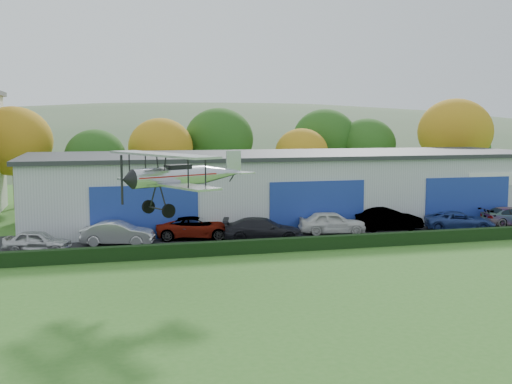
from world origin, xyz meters
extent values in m
plane|color=#346A21|center=(0.00, 0.00, 0.00)|extent=(300.00, 300.00, 0.00)
cube|color=black|center=(3.00, 21.00, 0.03)|extent=(48.00, 9.00, 0.05)
cube|color=black|center=(3.00, 16.20, 0.40)|extent=(46.00, 0.60, 0.80)
cube|color=#B2B7BC|center=(5.00, 28.00, 2.50)|extent=(40.00, 12.00, 5.00)
cube|color=#2D3033|center=(5.00, 28.00, 5.15)|extent=(40.60, 12.60, 0.30)
cube|color=#1E3696|center=(-7.00, 21.95, 1.80)|extent=(7.00, 0.12, 3.60)
cube|color=#1E3696|center=(5.00, 21.95, 1.80)|extent=(7.00, 0.12, 3.60)
cube|color=#1E3696|center=(17.00, 21.95, 1.80)|extent=(7.00, 0.12, 3.60)
cylinder|color=#3D2614|center=(-17.00, 40.00, 1.57)|extent=(0.36, 0.36, 3.15)
ellipsoid|color=#B47116|center=(-17.00, 40.00, 6.03)|extent=(6.84, 6.84, 6.16)
cylinder|color=#3D2614|center=(-10.00, 38.00, 1.22)|extent=(0.36, 0.36, 2.45)
ellipsoid|color=#1E4C14|center=(-10.00, 38.00, 4.69)|extent=(5.32, 5.32, 4.79)
cylinder|color=#3D2614|center=(-4.00, 40.00, 1.40)|extent=(0.36, 0.36, 2.80)
ellipsoid|color=#B47116|center=(-4.00, 40.00, 5.36)|extent=(6.08, 6.08, 5.47)
cylinder|color=#3D2614|center=(2.00, 42.00, 1.57)|extent=(0.36, 0.36, 3.15)
ellipsoid|color=#1E4C14|center=(2.00, 42.00, 6.03)|extent=(6.84, 6.84, 6.16)
cylinder|color=#3D2614|center=(10.00, 40.00, 1.22)|extent=(0.36, 0.36, 2.45)
ellipsoid|color=#B47116|center=(10.00, 40.00, 4.69)|extent=(5.32, 5.32, 4.79)
cylinder|color=#3D2614|center=(18.00, 42.00, 1.40)|extent=(0.36, 0.36, 2.80)
ellipsoid|color=#1E4C14|center=(18.00, 42.00, 5.36)|extent=(6.08, 6.08, 5.47)
cylinder|color=#3D2614|center=(26.00, 38.00, 1.75)|extent=(0.36, 0.36, 3.50)
ellipsoid|color=#B47116|center=(26.00, 38.00, 6.70)|extent=(7.60, 7.60, 6.84)
cylinder|color=#3D2614|center=(30.00, 42.00, 1.22)|extent=(0.36, 0.36, 2.45)
ellipsoid|color=#1E4C14|center=(30.00, 42.00, 4.69)|extent=(5.32, 5.32, 4.79)
cylinder|color=#3D2614|center=(14.00, 44.00, 1.57)|extent=(0.36, 0.36, 3.15)
ellipsoid|color=#1E4C14|center=(14.00, 44.00, 6.03)|extent=(6.84, 6.84, 6.16)
ellipsoid|color=#4C6642|center=(20.00, 140.00, -15.40)|extent=(320.00, 196.00, 56.00)
ellipsoid|color=#4C6642|center=(90.00, 140.00, -9.90)|extent=(240.00, 126.00, 36.00)
imported|color=silver|center=(-13.48, 19.32, 0.72)|extent=(4.19, 2.59, 1.33)
imported|color=silver|center=(-8.81, 20.55, 0.79)|extent=(4.75, 2.66, 1.48)
imported|color=gray|center=(-3.75, 21.38, 0.77)|extent=(5.52, 3.26, 1.44)
imported|color=black|center=(0.33, 19.43, 0.80)|extent=(5.54, 3.32, 1.50)
imported|color=silver|center=(5.64, 20.74, 0.83)|extent=(4.86, 2.70, 1.57)
imported|color=gray|center=(10.10, 21.15, 0.83)|extent=(4.84, 2.01, 1.56)
imported|color=navy|center=(14.90, 19.66, 0.72)|extent=(5.28, 3.74, 1.34)
imported|color=gray|center=(19.90, 20.63, 0.73)|extent=(4.73, 2.09, 1.35)
cylinder|color=silver|center=(-6.81, 9.98, 5.21)|extent=(3.81, 2.41, 0.90)
cone|color=silver|center=(-4.10, 11.24, 5.21)|extent=(2.36, 1.74, 0.90)
cone|color=black|center=(-8.75, 9.08, 5.21)|extent=(0.83, 1.02, 0.90)
cube|color=#A7170F|center=(-6.54, 10.11, 5.26)|extent=(4.18, 2.59, 0.06)
cube|color=black|center=(-6.36, 10.19, 5.62)|extent=(1.34, 1.05, 0.25)
cube|color=silver|center=(-6.99, 9.90, 4.91)|extent=(4.15, 7.02, 0.10)
cube|color=silver|center=(-7.17, 9.82, 6.25)|extent=(4.41, 7.43, 0.10)
cylinder|color=black|center=(-6.30, 7.36, 5.58)|extent=(0.08, 0.08, 1.29)
cylinder|color=black|center=(-5.49, 7.74, 5.58)|extent=(0.08, 0.08, 1.29)
cylinder|color=black|center=(-8.49, 12.06, 5.58)|extent=(0.08, 0.08, 1.29)
cylinder|color=black|center=(-7.67, 12.44, 5.58)|extent=(0.08, 0.08, 1.29)
cylinder|color=black|center=(-7.02, 9.50, 5.90)|extent=(0.14, 0.22, 0.74)
cylinder|color=black|center=(-7.32, 10.13, 5.90)|extent=(0.14, 0.22, 0.74)
cylinder|color=black|center=(-7.17, 9.35, 4.36)|extent=(0.36, 0.66, 1.22)
cylinder|color=black|center=(-7.53, 10.12, 4.36)|extent=(0.36, 0.66, 1.22)
cylinder|color=black|center=(-7.35, 9.73, 3.76)|extent=(0.86, 1.74, 0.07)
cylinder|color=black|center=(-6.97, 8.92, 3.76)|extent=(0.64, 0.40, 0.64)
cylinder|color=black|center=(-7.73, 10.54, 3.76)|extent=(0.64, 0.40, 0.64)
cylinder|color=black|center=(-3.47, 11.54, 4.96)|extent=(0.36, 0.21, 0.42)
cube|color=silver|center=(-3.47, 11.54, 5.26)|extent=(1.90, 2.72, 0.06)
cube|color=silver|center=(-3.38, 11.58, 5.75)|extent=(0.84, 0.43, 1.10)
cube|color=black|center=(-8.99, 8.97, 5.21)|extent=(0.10, 0.13, 2.19)
camera|label=1|loc=(-10.17, -18.60, 7.75)|focal=43.39mm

